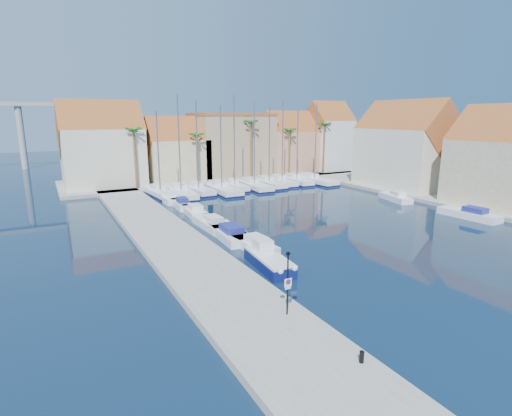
{
  "coord_description": "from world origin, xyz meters",
  "views": [
    {
      "loc": [
        -18.68,
        -20.61,
        11.46
      ],
      "look_at": [
        -1.33,
        11.64,
        3.0
      ],
      "focal_mm": 28.0,
      "sensor_mm": 36.0,
      "label": 1
    }
  ],
  "objects": [
    {
      "name": "sailboat_2",
      "position": [
        1.75,
        36.22,
        0.62
      ],
      "size": [
        2.71,
        9.0,
        13.62
      ],
      "rotation": [
        0.0,
        0.0,
        0.04
      ],
      "color": "white",
      "rests_on": "ground"
    },
    {
      "name": "sailboat_3",
      "position": [
        5.14,
        35.33,
        0.57
      ],
      "size": [
        3.2,
        11.3,
        13.06
      ],
      "rotation": [
        0.0,
        0.0,
        -0.02
      ],
      "color": "white",
      "rests_on": "ground"
    },
    {
      "name": "shore_north",
      "position": [
        10.0,
        48.0,
        0.25
      ],
      "size": [
        54.0,
        16.0,
        0.5
      ],
      "primitive_type": "cube",
      "color": "gray",
      "rests_on": "ground"
    },
    {
      "name": "bollard",
      "position": [
        -6.8,
        -8.68,
        0.78
      ],
      "size": [
        0.22,
        0.22,
        0.56
      ],
      "primitive_type": "cylinder",
      "color": "black",
      "rests_on": "quay_west"
    },
    {
      "name": "fishing_boat",
      "position": [
        -4.06,
        4.6,
        0.66
      ],
      "size": [
        2.42,
        5.85,
        1.99
      ],
      "rotation": [
        0.0,
        0.0,
        -0.09
      ],
      "color": "#0E1752",
      "rests_on": "ground"
    },
    {
      "name": "motorboat_west_3",
      "position": [
        -3.4,
        23.11,
        0.51
      ],
      "size": [
        2.47,
        6.11,
        1.4
      ],
      "rotation": [
        0.0,
        0.0,
        -0.1
      ],
      "color": "white",
      "rests_on": "ground"
    },
    {
      "name": "shore_east",
      "position": [
        32.0,
        15.0,
        0.25
      ],
      "size": [
        12.0,
        60.0,
        0.5
      ],
      "primitive_type": "cube",
      "color": "gray",
      "rests_on": "ground"
    },
    {
      "name": "building_6",
      "position": [
        32.0,
        24.0,
        6.52
      ],
      "size": [
        9.0,
        14.3,
        13.5
      ],
      "color": "beige",
      "rests_on": "shore_east"
    },
    {
      "name": "motorboat_east_0",
      "position": [
        24.0,
        6.89,
        0.51
      ],
      "size": [
        2.46,
        6.85,
        1.4
      ],
      "rotation": [
        0.0,
        0.0,
        0.04
      ],
      "color": "white",
      "rests_on": "ground"
    },
    {
      "name": "motorboat_west_1",
      "position": [
        -3.48,
        13.13,
        0.51
      ],
      "size": [
        2.81,
        7.48,
        1.4
      ],
      "rotation": [
        0.0,
        0.0,
        -0.06
      ],
      "color": "white",
      "rests_on": "ground"
    },
    {
      "name": "building_4",
      "position": [
        34.0,
        46.0,
        6.97
      ],
      "size": [
        8.3,
        8.0,
        14.0
      ],
      "color": "white",
      "rests_on": "shore_north"
    },
    {
      "name": "sailboat_4",
      "position": [
        7.97,
        36.46,
        0.67
      ],
      "size": [
        2.53,
        8.22,
        14.75
      ],
      "rotation": [
        0.0,
        0.0,
        -0.05
      ],
      "color": "white",
      "rests_on": "ground"
    },
    {
      "name": "building_5",
      "position": [
        32.0,
        8.0,
        5.96
      ],
      "size": [
        9.0,
        12.3,
        12.5
      ],
      "color": "tan",
      "rests_on": "shore_east"
    },
    {
      "name": "sailboat_6",
      "position": [
        14.19,
        36.43,
        0.6
      ],
      "size": [
        2.76,
        9.43,
        13.1
      ],
      "rotation": [
        0.0,
        0.0,
        -0.03
      ],
      "color": "white",
      "rests_on": "ground"
    },
    {
      "name": "building_1",
      "position": [
        2.0,
        47.0,
        5.3
      ],
      "size": [
        10.3,
        8.0,
        11.0
      ],
      "color": "tan",
      "rests_on": "shore_north"
    },
    {
      "name": "building_0",
      "position": [
        -10.0,
        47.0,
        6.52
      ],
      "size": [
        12.3,
        9.0,
        13.5
      ],
      "color": "beige",
      "rests_on": "shore_north"
    },
    {
      "name": "palm_4",
      "position": [
        30.0,
        42.0,
        9.55
      ],
      "size": [
        2.6,
        2.6,
        10.65
      ],
      "color": "brown",
      "rests_on": "shore_north"
    },
    {
      "name": "sailboat_7",
      "position": [
        16.96,
        36.75,
        0.64
      ],
      "size": [
        3.03,
        8.83,
        14.04
      ],
      "rotation": [
        0.0,
        0.0,
        -0.09
      ],
      "color": "white",
      "rests_on": "ground"
    },
    {
      "name": "palm_1",
      "position": [
        4.0,
        42.0,
        8.14
      ],
      "size": [
        2.6,
        2.6,
        9.15
      ],
      "color": "brown",
      "rests_on": "shore_north"
    },
    {
      "name": "sailboat_5",
      "position": [
        11.03,
        35.75,
        0.59
      ],
      "size": [
        3.3,
        10.43,
        13.64
      ],
      "rotation": [
        0.0,
        0.0,
        -0.06
      ],
      "color": "white",
      "rests_on": "ground"
    },
    {
      "name": "palm_2",
      "position": [
        14.0,
        42.0,
        10.02
      ],
      "size": [
        2.6,
        2.6,
        11.15
      ],
      "color": "brown",
      "rests_on": "shore_north"
    },
    {
      "name": "sailboat_8",
      "position": [
        19.81,
        36.6,
        0.6
      ],
      "size": [
        2.96,
        9.16,
        12.32
      ],
      "rotation": [
        0.0,
        0.0,
        -0.06
      ],
      "color": "white",
      "rests_on": "ground"
    },
    {
      "name": "motorboat_west_0",
      "position": [
        -3.09,
        8.9,
        0.51
      ],
      "size": [
        2.3,
        6.01,
        1.4
      ],
      "rotation": [
        0.0,
        0.0,
        0.07
      ],
      "color": "white",
      "rests_on": "ground"
    },
    {
      "name": "building_2",
      "position": [
        13.0,
        48.0,
        6.26
      ],
      "size": [
        14.2,
        10.2,
        11.5
      ],
      "color": "tan",
      "rests_on": "shore_north"
    },
    {
      "name": "motorboat_west_6",
      "position": [
        -3.18,
        38.45,
        0.51
      ],
      "size": [
        2.42,
        6.0,
        1.4
      ],
      "rotation": [
        0.0,
        0.0,
        -0.09
      ],
      "color": "white",
      "rests_on": "ground"
    },
    {
      "name": "lamp_post",
      "position": [
        -7.35,
        -3.26,
        2.94
      ],
      "size": [
        1.27,
        0.34,
        3.72
      ],
      "rotation": [
        0.0,
        0.0,
        0.01
      ],
      "color": "black",
      "rests_on": "quay_west"
    },
    {
      "name": "motorboat_east_1",
      "position": [
        23.98,
        17.86,
        0.51
      ],
      "size": [
        3.13,
        5.96,
        1.4
      ],
      "rotation": [
        0.0,
        0.0,
        -0.24
      ],
      "color": "white",
      "rests_on": "ground"
    },
    {
      "name": "ground",
      "position": [
        0.0,
        0.0,
        0.0
      ],
      "size": [
        260.0,
        260.0,
        0.0
      ],
      "primitive_type": "plane",
      "color": "black",
      "rests_on": "ground"
    },
    {
      "name": "sailboat_9",
      "position": [
        22.74,
        35.65,
        0.59
      ],
      "size": [
        3.59,
        11.03,
        13.62
      ],
      "rotation": [
        0.0,
        0.0,
        0.07
      ],
      "color": "white",
      "rests_on": "ground"
    },
    {
      "name": "sailboat_0",
      "position": [
        -4.03,
        36.49,
        0.6
      ],
      "size": [
        3.09,
        9.18,
        12.15
      ],
      "rotation": [
        0.0,
        0.0,
        0.08
      ],
      "color": "white",
      "rests_on": "ground"
    },
    {
      "name": "motorboat_west_5",
      "position": [
        -3.76,
        32.86,
        0.51
      ],
      "size": [
        2.42,
        7.09,
        1.4
      ],
      "rotation": [
        0.0,
        0.0,
        0.02
      ],
      "color": "white",
      "rests_on": "ground"
    },
    {
      "name": "motorboat_west_2",
      "position": [
        -3.71,
        17.09,
        0.51
      ],
      "size": [
        2.13,
        6.33,
        1.4
      ],
      "rotation": [
        0.0,
        0.0,
        0.02
      ],
      "color": "white",
      "rests_on": "ground"
    },
    {
      "name": "palm_0",
      "position": [
        -6.0,
        42.0,
        9.08
      ],
      "size": [
        2.6,
        2.6,
        10.15
      ],
      "color": "brown",
      "rests_on": "shore_north"
    },
    {
      "name": "sailboat_1",
      "position": [
        -1.15,
        35.57,
        0.59
      ],
      "size": [
        3.86,
        11.26,
        14.36
      ],
      "rotation": [
        0.0,
        0.0,
        -0.09
      ],
      "color": "white",
      "rests_on": "ground"
    },
    {
      "name": "building_3",
      "position": [
        25.0,
        47.0,
        5.86
      ],
      "size": [
        10.3,
        8.0,
        12.0
      ],
      "color": "tan",
      "rests_on": "shore_north"
    },
    {
      "name": "palm_3",
      "position": [
        22.0,
        42.0,
        8.61
      ],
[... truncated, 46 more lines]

